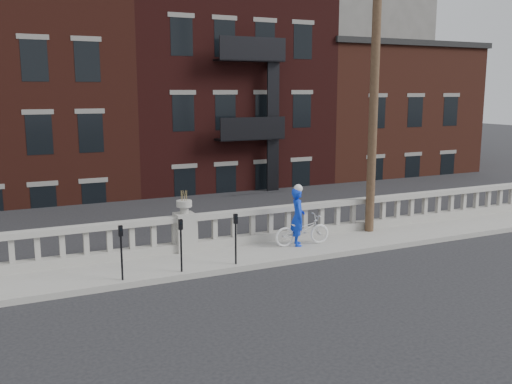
% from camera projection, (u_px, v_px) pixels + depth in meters
% --- Properties ---
extents(ground, '(120.00, 120.00, 0.00)m').
position_uv_depth(ground, '(241.00, 301.00, 12.88)').
color(ground, black).
rests_on(ground, ground).
extents(sidewalk, '(32.00, 2.20, 0.15)m').
position_uv_depth(sidewalk, '(196.00, 262.00, 15.54)').
color(sidewalk, gray).
rests_on(sidewalk, ground).
extents(balustrade, '(28.00, 0.34, 1.03)m').
position_uv_depth(balustrade, '(185.00, 234.00, 16.28)').
color(balustrade, gray).
rests_on(balustrade, sidewalk).
extents(planter_pedestal, '(0.55, 0.55, 1.76)m').
position_uv_depth(planter_pedestal, '(185.00, 228.00, 16.25)').
color(planter_pedestal, gray).
rests_on(planter_pedestal, sidewalk).
extents(lower_level, '(80.00, 44.00, 20.80)m').
position_uv_depth(lower_level, '(89.00, 126.00, 33.14)').
color(lower_level, '#605E59').
rests_on(lower_level, ground).
extents(utility_pole, '(1.60, 0.28, 10.00)m').
position_uv_depth(utility_pole, '(375.00, 73.00, 17.78)').
color(utility_pole, '#422D1E').
rests_on(utility_pole, sidewalk).
extents(parking_meter_b, '(0.10, 0.09, 1.36)m').
position_uv_depth(parking_meter_b, '(121.00, 246.00, 13.69)').
color(parking_meter_b, black).
rests_on(parking_meter_b, sidewalk).
extents(parking_meter_c, '(0.10, 0.09, 1.36)m').
position_uv_depth(parking_meter_c, '(181.00, 239.00, 14.33)').
color(parking_meter_c, black).
rests_on(parking_meter_c, sidewalk).
extents(parking_meter_d, '(0.10, 0.09, 1.36)m').
position_uv_depth(parking_meter_d, '(236.00, 233.00, 14.96)').
color(parking_meter_d, black).
rests_on(parking_meter_d, sidewalk).
extents(bicycle, '(1.77, 0.75, 0.91)m').
position_uv_depth(bicycle, '(302.00, 230.00, 16.91)').
color(bicycle, silver).
rests_on(bicycle, sidewalk).
extents(cyclist, '(0.61, 0.73, 1.72)m').
position_uv_depth(cyclist, '(298.00, 217.00, 16.81)').
color(cyclist, '#0D32CE').
rests_on(cyclist, sidewalk).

